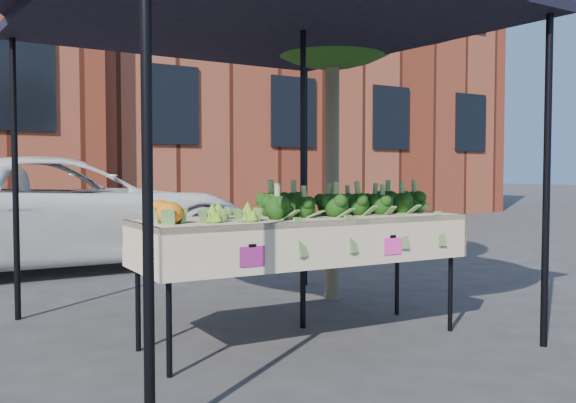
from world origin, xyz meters
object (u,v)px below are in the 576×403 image
object	(u,v)px
canopy	(259,152)
vehicle	(59,67)
table	(303,279)
street_tree	(332,97)

from	to	relation	value
canopy	vehicle	bearing A→B (deg)	95.36
table	vehicle	bearing A→B (deg)	96.62
table	canopy	world-z (taller)	canopy
table	vehicle	size ratio (longest dim) A/B	0.49
canopy	vehicle	world-z (taller)	vehicle
table	street_tree	size ratio (longest dim) A/B	0.64
table	canopy	xyz separation A→B (m)	(-0.14, 0.39, 0.92)
table	street_tree	xyz separation A→B (m)	(1.07, 1.06, 1.47)
vehicle	street_tree	size ratio (longest dim) A/B	1.31
canopy	vehicle	xyz separation A→B (m)	(-0.39, 4.19, 1.14)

